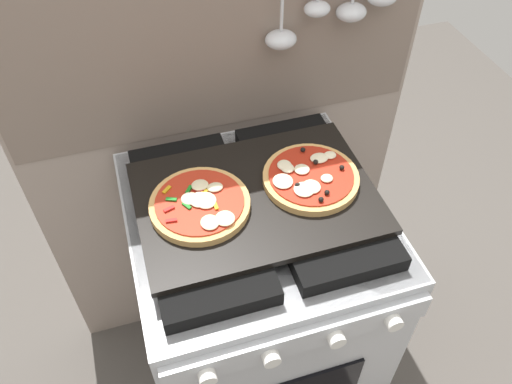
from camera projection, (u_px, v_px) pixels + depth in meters
name	position (u px, v px, depth m)	size (l,w,h in m)	color
ground_plane	(256.00, 371.00, 1.83)	(4.00, 4.00, 0.00)	#4C4742
kitchen_backsplash	(223.00, 144.00, 1.48)	(1.10, 0.09, 1.55)	gray
stove	(256.00, 304.00, 1.51)	(0.60, 0.64, 0.90)	#B7BABF
baking_tray	(256.00, 197.00, 1.17)	(0.54, 0.38, 0.02)	black
pizza_left	(201.00, 205.00, 1.13)	(0.22, 0.22, 0.03)	tan
pizza_right	(310.00, 177.00, 1.19)	(0.22, 0.22, 0.03)	tan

